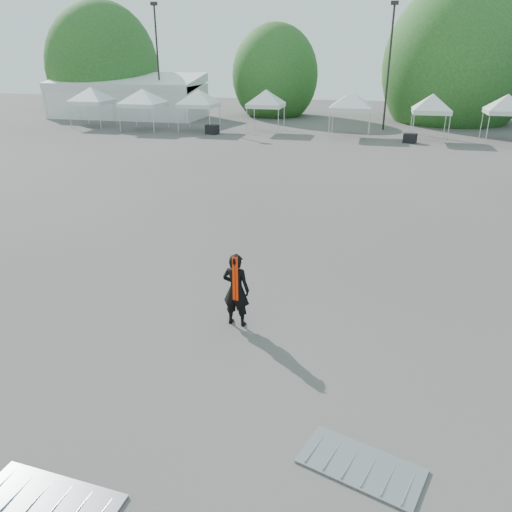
# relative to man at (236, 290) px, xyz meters

# --- Properties ---
(ground) EXTENTS (120.00, 120.00, 0.00)m
(ground) POSITION_rel_man_xyz_m (0.37, 2.41, -0.91)
(ground) COLOR #474442
(ground) RESTS_ON ground
(marquee) EXTENTS (15.00, 6.25, 4.23)m
(marquee) POSITION_rel_man_xyz_m (-21.63, 37.41, 1.06)
(marquee) COLOR silver
(marquee) RESTS_ON ground
(light_pole_west) EXTENTS (0.60, 0.25, 10.30)m
(light_pole_west) POSITION_rel_man_xyz_m (-17.63, 36.41, 4.86)
(light_pole_west) COLOR black
(light_pole_west) RESTS_ON ground
(light_pole_east) EXTENTS (0.60, 0.25, 9.80)m
(light_pole_east) POSITION_rel_man_xyz_m (3.37, 34.41, 4.60)
(light_pole_east) COLOR black
(light_pole_east) RESTS_ON ground
(tree_far_w) EXTENTS (4.80, 4.80, 7.30)m
(tree_far_w) POSITION_rel_man_xyz_m (-25.63, 40.41, 3.63)
(tree_far_w) COLOR #382314
(tree_far_w) RESTS_ON ground
(tree_mid_w) EXTENTS (4.16, 4.16, 6.33)m
(tree_mid_w) POSITION_rel_man_xyz_m (-7.63, 42.41, 3.02)
(tree_mid_w) COLOR #382314
(tree_mid_w) RESTS_ON ground
(tree_mid_e) EXTENTS (5.12, 5.12, 7.79)m
(tree_mid_e) POSITION_rel_man_xyz_m (9.37, 41.41, 3.93)
(tree_mid_e) COLOR #382314
(tree_mid_e) RESTS_ON ground
(tent_a) EXTENTS (4.30, 4.30, 3.88)m
(tent_a) POSITION_rel_man_xyz_m (-21.48, 30.55, 2.15)
(tent_a) COLOR silver
(tent_a) RESTS_ON ground
(tent_b) EXTENTS (4.49, 4.49, 3.88)m
(tent_b) POSITION_rel_man_xyz_m (-16.18, 29.54, 2.15)
(tent_b) COLOR silver
(tent_b) RESTS_ON ground
(tent_c) EXTENTS (4.12, 4.12, 3.88)m
(tent_c) POSITION_rel_man_xyz_m (-11.52, 30.10, 2.15)
(tent_c) COLOR silver
(tent_c) RESTS_ON ground
(tent_d) EXTENTS (3.93, 3.93, 3.88)m
(tent_d) POSITION_rel_man_xyz_m (-6.09, 31.05, 2.15)
(tent_d) COLOR silver
(tent_d) RESTS_ON ground
(tent_e) EXTENTS (4.44, 4.44, 3.88)m
(tent_e) POSITION_rel_man_xyz_m (0.80, 30.19, 2.15)
(tent_e) COLOR silver
(tent_e) RESTS_ON ground
(tent_f) EXTENTS (3.77, 3.77, 3.88)m
(tent_f) POSITION_rel_man_xyz_m (6.62, 29.58, 2.15)
(tent_f) COLOR silver
(tent_f) RESTS_ON ground
(tent_g) EXTENTS (3.84, 3.84, 3.88)m
(tent_g) POSITION_rel_man_xyz_m (11.84, 30.44, 2.15)
(tent_g) COLOR silver
(tent_g) RESTS_ON ground
(man) EXTENTS (0.71, 0.52, 1.82)m
(man) POSITION_rel_man_xyz_m (0.00, 0.00, 0.00)
(man) COLOR black
(man) RESTS_ON ground
(barrier_left) EXTENTS (2.19, 1.22, 0.07)m
(barrier_left) POSITION_rel_man_xyz_m (-1.28, -5.71, -0.88)
(barrier_left) COLOR #929599
(barrier_left) RESTS_ON ground
(barrier_mid) EXTENTS (2.09, 1.50, 0.06)m
(barrier_mid) POSITION_rel_man_xyz_m (3.11, -3.88, -0.88)
(barrier_mid) COLOR #929599
(barrier_mid) RESTS_ON ground
(crate_west) EXTENTS (1.09, 0.94, 0.72)m
(crate_west) POSITION_rel_man_xyz_m (-9.97, 28.72, -0.55)
(crate_west) COLOR black
(crate_west) RESTS_ON ground
(crate_mid) EXTENTS (1.03, 0.90, 0.68)m
(crate_mid) POSITION_rel_man_xyz_m (5.26, 28.04, -0.57)
(crate_mid) COLOR black
(crate_mid) RESTS_ON ground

